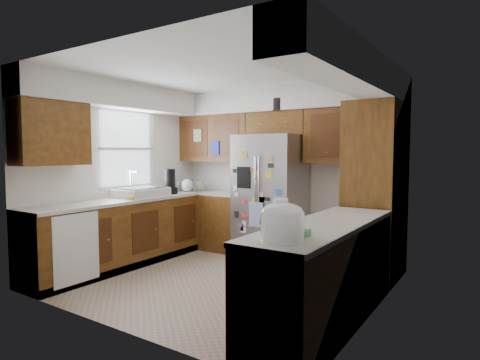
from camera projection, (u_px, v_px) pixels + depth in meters
name	position (u px, v px, depth m)	size (l,w,h in m)	color
floor	(222.00, 280.00, 4.87)	(3.60, 3.60, 0.00)	tan
room_shell	(232.00, 131.00, 5.10)	(3.64, 3.24, 2.52)	white
left_counter_run	(144.00, 233.00, 5.61)	(1.36, 3.20, 0.92)	#3F260C
right_counter_run	(325.00, 278.00, 3.62)	(0.63, 2.25, 0.92)	#3F260C
pantry	(375.00, 191.00, 4.92)	(0.60, 0.90, 2.15)	#3F260C
fridge	(271.00, 197.00, 5.81)	(0.90, 0.79, 1.80)	#98989D
bridge_cabinet	(278.00, 124.00, 5.92)	(0.96, 0.34, 0.35)	#3F260C
fridge_top_items	(275.00, 103.00, 5.86)	(0.55, 0.30, 0.25)	#213FA2
sink_assembly	(141.00, 192.00, 5.70)	(0.52, 0.74, 0.37)	white
left_counter_clutter	(179.00, 184.00, 6.29)	(0.33, 0.87, 0.38)	black
rice_cooker	(282.00, 221.00, 2.87)	(0.32, 0.31, 0.28)	white
paper_towel	(280.00, 215.00, 3.17)	(0.12, 0.12, 0.27)	white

